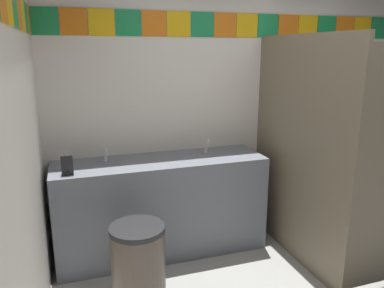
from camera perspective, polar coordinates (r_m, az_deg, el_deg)
wall_back at (r=3.84m, az=6.09°, el=5.48°), size 3.64×0.09×2.53m
wall_side at (r=1.93m, az=-26.12°, el=-4.73°), size 0.09×3.20×2.53m
vanity_counter at (r=3.51m, az=-4.64°, el=-9.20°), size 1.89×0.55×0.89m
faucet_left at (r=3.36m, az=-13.00°, el=-1.80°), size 0.04×0.10×0.14m
faucet_right at (r=3.57m, az=2.24°, el=-0.53°), size 0.04×0.10×0.14m
soap_dispenser at (r=3.11m, az=-18.45°, el=-2.99°), size 0.09×0.09×0.16m
stall_divider at (r=3.30m, az=20.63°, el=-1.88°), size 0.92×1.42×1.97m
toilet at (r=4.11m, az=18.15°, el=-8.61°), size 0.39×0.49×0.74m
trash_bin at (r=2.94m, az=-8.14°, el=-17.59°), size 0.41×0.41×0.61m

